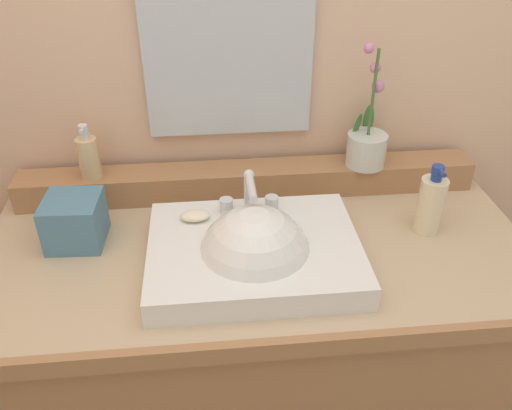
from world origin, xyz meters
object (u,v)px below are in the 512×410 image
at_px(soap_bar, 195,216).
at_px(lotion_bottle, 431,204).
at_px(tissue_box, 75,221).
at_px(soap_dispenser, 88,156).
at_px(sink_basin, 255,257).
at_px(potted_plant, 367,143).

relative_size(soap_bar, lotion_bottle, 0.39).
distance_m(lotion_bottle, tissue_box, 0.86).
height_order(soap_bar, lotion_bottle, lotion_bottle).
xyz_separation_m(soap_bar, soap_dispenser, (-0.27, 0.20, 0.07)).
height_order(soap_bar, tissue_box, tissue_box).
bearing_deg(sink_basin, lotion_bottle, 12.80).
bearing_deg(sink_basin, soap_bar, 139.73).
height_order(sink_basin, soap_bar, sink_basin).
relative_size(potted_plant, tissue_box, 2.54).
xyz_separation_m(potted_plant, tissue_box, (-0.75, -0.17, -0.09)).
bearing_deg(soap_bar, tissue_box, 174.28).
height_order(lotion_bottle, tissue_box, lotion_bottle).
xyz_separation_m(soap_bar, lotion_bottle, (0.57, -0.01, 0.00)).
bearing_deg(lotion_bottle, potted_plant, 117.41).
bearing_deg(soap_dispenser, lotion_bottle, -14.15).
height_order(sink_basin, potted_plant, potted_plant).
xyz_separation_m(sink_basin, tissue_box, (-0.42, 0.14, 0.03)).
relative_size(soap_bar, potted_plant, 0.21).
relative_size(sink_basin, potted_plant, 1.44).
bearing_deg(tissue_box, soap_dispenser, 84.15).
relative_size(sink_basin, soap_bar, 6.78).
relative_size(soap_bar, tissue_box, 0.54).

